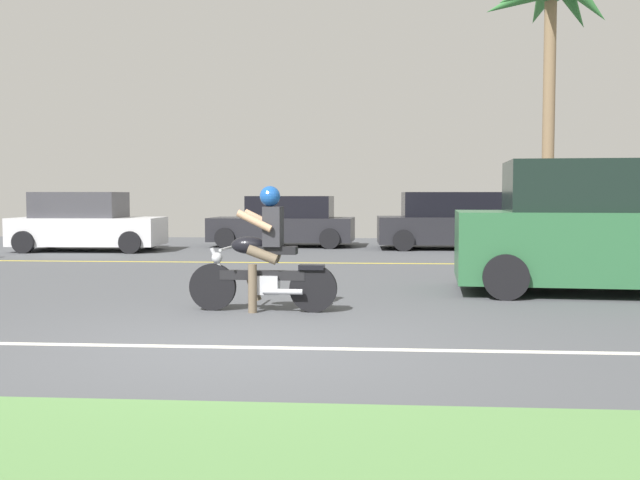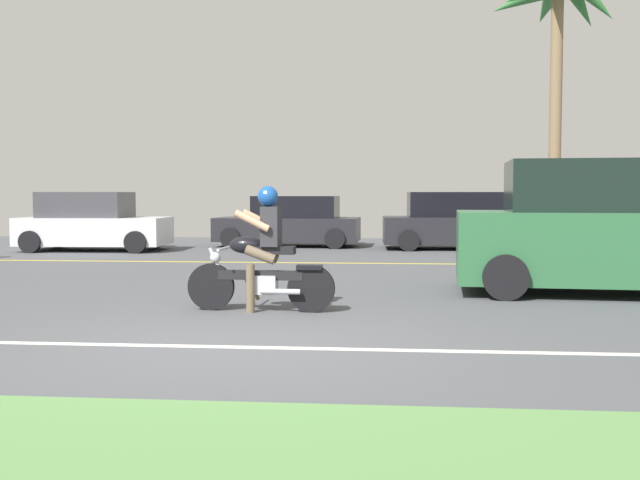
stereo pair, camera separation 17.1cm
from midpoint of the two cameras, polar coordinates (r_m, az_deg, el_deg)
The scene contains 9 objects.
ground at distance 10.34m, azimuth -2.52°, elevation -4.78°, with size 56.00×30.00×0.04m, color #4C4F54.
lane_line_near at distance 7.29m, azimuth -5.89°, elevation -8.11°, with size 50.40×0.12×0.01m, color silver.
lane_line_far at distance 16.02m, azimuth 0.28°, elevation -1.75°, with size 50.40×0.12×0.01m, color yellow.
motorcyclist at distance 9.39m, azimuth -3.95°, elevation -1.42°, with size 1.88×0.61×1.57m.
suv_nearby at distance 11.87m, azimuth 22.32°, elevation 0.76°, with size 4.92×2.41×1.97m.
parked_car_0 at distance 20.42m, azimuth -16.75°, elevation 1.23°, with size 3.81×2.05×1.53m.
parked_car_1 at distance 21.17m, azimuth -2.05°, elevation 1.33°, with size 4.08×2.04×1.42m.
parked_car_2 at distance 20.46m, azimuth 11.15°, elevation 1.33°, with size 4.53×2.08×1.53m.
palm_tree_0 at distance 22.81m, azimuth 17.92°, elevation 16.66°, with size 3.77×3.89×8.00m.
Camera 2 is at (1.48, -7.13, 1.47)m, focal length 41.94 mm.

